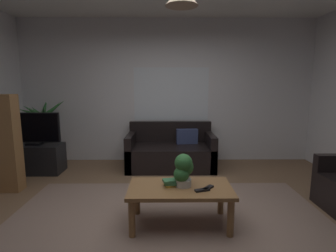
{
  "coord_description": "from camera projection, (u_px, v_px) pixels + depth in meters",
  "views": [
    {
      "loc": [
        -0.02,
        -2.71,
        1.54
      ],
      "look_at": [
        0.0,
        0.3,
        1.05
      ],
      "focal_mm": 27.64,
      "sensor_mm": 36.0,
      "label": 1
    }
  ],
  "objects": [
    {
      "name": "wall_back",
      "position": [
        167.0,
        92.0,
        5.13
      ],
      "size": [
        5.82,
        0.06,
        2.78
      ],
      "primitive_type": "cube",
      "color": "silver",
      "rests_on": "ground"
    },
    {
      "name": "rug",
      "position": [
        168.0,
        231.0,
        2.72
      ],
      "size": [
        3.7,
        2.67,
        0.01
      ],
      "primitive_type": "cube",
      "color": "gray",
      "rests_on": "ground"
    },
    {
      "name": "potted_plant_on_table",
      "position": [
        183.0,
        169.0,
        2.8
      ],
      "size": [
        0.22,
        0.23,
        0.36
      ],
      "color": "beige",
      "rests_on": "coffee_table"
    },
    {
      "name": "remote_on_table_0",
      "position": [
        208.0,
        188.0,
        2.74
      ],
      "size": [
        0.14,
        0.15,
        0.02
      ],
      "primitive_type": "cube",
      "rotation": [
        0.0,
        0.0,
        5.55
      ],
      "color": "black",
      "rests_on": "coffee_table"
    },
    {
      "name": "window_pane",
      "position": [
        171.0,
        94.0,
        5.1
      ],
      "size": [
        1.47,
        0.01,
        1.02
      ],
      "primitive_type": "cube",
      "color": "white"
    },
    {
      "name": "potted_palm_corner",
      "position": [
        45.0,
        133.0,
        4.91
      ],
      "size": [
        0.85,
        0.9,
        1.3
      ],
      "color": "#B77051",
      "rests_on": "ground"
    },
    {
      "name": "book_on_table_1",
      "position": [
        171.0,
        183.0,
        2.81
      ],
      "size": [
        0.13,
        0.1,
        0.03
      ],
      "primitive_type": "cube",
      "rotation": [
        0.0,
        0.0,
        -0.0
      ],
      "color": "#387247",
      "rests_on": "coffee_table"
    },
    {
      "name": "coffee_table",
      "position": [
        180.0,
        193.0,
        2.81
      ],
      "size": [
        1.12,
        0.59,
        0.44
      ],
      "color": "olive",
      "rests_on": "ground"
    },
    {
      "name": "floor",
      "position": [
        168.0,
        223.0,
        2.92
      ],
      "size": [
        5.7,
        4.86,
        0.02
      ],
      "primitive_type": "cube",
      "color": "brown",
      "rests_on": "ground"
    },
    {
      "name": "book_on_table_2",
      "position": [
        170.0,
        181.0,
        2.81
      ],
      "size": [
        0.18,
        0.14,
        0.02
      ],
      "primitive_type": "cube",
      "rotation": [
        0.0,
        0.0,
        0.25
      ],
      "color": "#387247",
      "rests_on": "coffee_table"
    },
    {
      "name": "remote_on_table_1",
      "position": [
        202.0,
        190.0,
        2.69
      ],
      "size": [
        0.17,
        0.1,
        0.02
      ],
      "primitive_type": "cube",
      "rotation": [
        0.0,
        0.0,
        1.89
      ],
      "color": "black",
      "rests_on": "coffee_table"
    },
    {
      "name": "book_on_table_0",
      "position": [
        171.0,
        185.0,
        2.82
      ],
      "size": [
        0.15,
        0.13,
        0.02
      ],
      "primitive_type": "cube",
      "rotation": [
        0.0,
        0.0,
        0.25
      ],
      "color": "gold",
      "rests_on": "coffee_table"
    },
    {
      "name": "tv_stand",
      "position": [
        36.0,
        159.0,
        4.52
      ],
      "size": [
        0.9,
        0.44,
        0.5
      ],
      "primitive_type": "cube",
      "color": "black",
      "rests_on": "ground"
    },
    {
      "name": "tv",
      "position": [
        33.0,
        128.0,
        4.41
      ],
      "size": [
        0.91,
        0.16,
        0.56
      ],
      "color": "black",
      "rests_on": "tv_stand"
    },
    {
      "name": "couch_under_window",
      "position": [
        171.0,
        153.0,
        4.8
      ],
      "size": [
        1.58,
        0.84,
        0.82
      ],
      "color": "black",
      "rests_on": "ground"
    }
  ]
}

